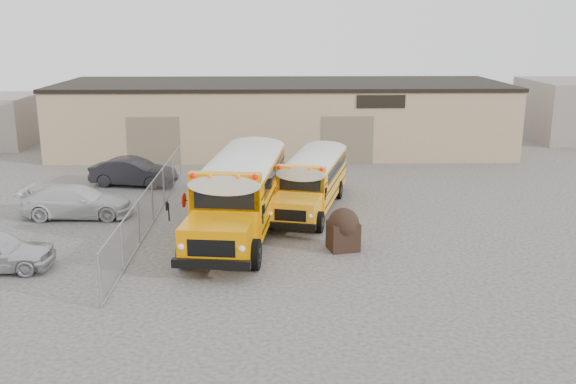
{
  "coord_description": "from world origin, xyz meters",
  "views": [
    {
      "loc": [
        -0.7,
        -24.35,
        8.49
      ],
      "look_at": [
        -0.04,
        1.97,
        1.6
      ],
      "focal_mm": 40.0,
      "sensor_mm": 36.0,
      "label": 1
    }
  ],
  "objects_px": {
    "school_bus_right": "(330,155)",
    "car_dark": "(133,172)",
    "tarp_bundle": "(343,229)",
    "car_white": "(77,202)",
    "school_bus_left": "(262,155)"
  },
  "relations": [
    {
      "from": "school_bus_right",
      "to": "tarp_bundle",
      "type": "bearing_deg",
      "value": -92.39
    },
    {
      "from": "school_bus_right",
      "to": "car_white",
      "type": "bearing_deg",
      "value": -151.45
    },
    {
      "from": "car_white",
      "to": "school_bus_left",
      "type": "bearing_deg",
      "value": -60.17
    },
    {
      "from": "tarp_bundle",
      "to": "car_dark",
      "type": "height_order",
      "value": "tarp_bundle"
    },
    {
      "from": "school_bus_right",
      "to": "car_dark",
      "type": "xyz_separation_m",
      "value": [
        -10.74,
        -0.73,
        -0.76
      ]
    },
    {
      "from": "school_bus_right",
      "to": "tarp_bundle",
      "type": "distance_m",
      "value": 11.27
    },
    {
      "from": "school_bus_right",
      "to": "car_white",
      "type": "height_order",
      "value": "school_bus_right"
    },
    {
      "from": "school_bus_left",
      "to": "car_dark",
      "type": "distance_m",
      "value": 7.18
    },
    {
      "from": "tarp_bundle",
      "to": "car_white",
      "type": "xyz_separation_m",
      "value": [
        -11.58,
        4.68,
        -0.14
      ]
    },
    {
      "from": "tarp_bundle",
      "to": "car_dark",
      "type": "bearing_deg",
      "value": 134.33
    },
    {
      "from": "school_bus_left",
      "to": "school_bus_right",
      "type": "distance_m",
      "value": 4.19
    },
    {
      "from": "school_bus_left",
      "to": "school_bus_right",
      "type": "bearing_deg",
      "value": 26.58
    },
    {
      "from": "school_bus_right",
      "to": "tarp_bundle",
      "type": "relative_size",
      "value": 5.51
    },
    {
      "from": "car_white",
      "to": "tarp_bundle",
      "type": "bearing_deg",
      "value": -111.59
    },
    {
      "from": "car_white",
      "to": "car_dark",
      "type": "relative_size",
      "value": 1.08
    }
  ]
}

